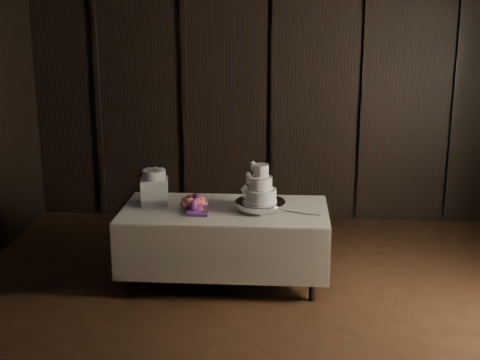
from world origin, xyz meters
The scene contains 8 objects.
room centered at (0.00, 0.00, 1.50)m, with size 6.08×7.08×3.08m.
display_table centered at (-0.42, 1.41, 0.42)m, with size 1.99×1.04×0.76m.
cake_stand centered at (-0.07, 1.38, 0.81)m, with size 0.48×0.48×0.09m, color silver.
wedding_cake centered at (-0.10, 1.37, 0.99)m, with size 0.34×0.30×0.36m.
bouquet centered at (-0.70, 1.31, 0.83)m, with size 0.32×0.42×0.20m, color #D44B49, non-canonical shape.
box_pedestal centered at (-1.13, 1.54, 0.89)m, with size 0.26×0.26×0.25m, color white.
small_cake centered at (-1.13, 1.54, 1.06)m, with size 0.23×0.23×0.09m, color white.
cake_knife centered at (0.29, 1.30, 0.77)m, with size 0.37×0.02×0.01m, color silver.
Camera 1 is at (0.15, -4.73, 2.70)m, focal length 50.00 mm.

